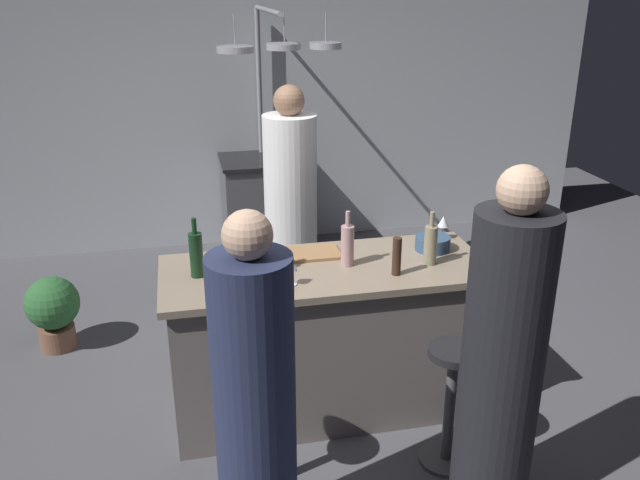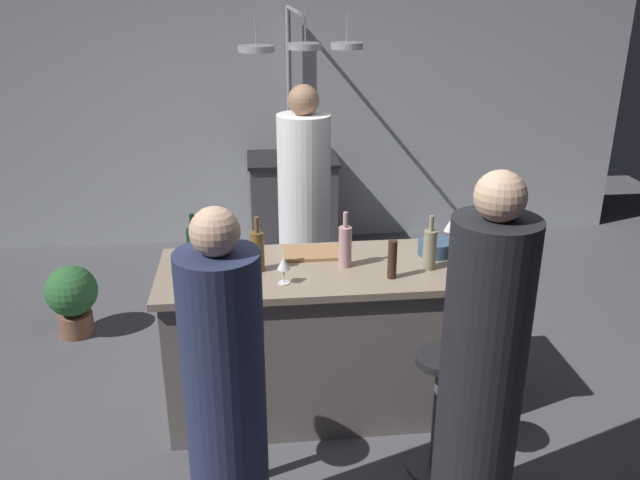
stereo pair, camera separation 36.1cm
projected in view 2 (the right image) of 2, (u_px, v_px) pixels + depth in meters
The scene contains 21 objects.
ground_plane at pixel (323, 404), 3.94m from camera, with size 9.00×9.00×0.00m, color #4C4C51.
back_wall at pixel (288, 103), 6.09m from camera, with size 6.40×0.16×2.60m, color #B2B7BC.
kitchen_island at pixel (323, 338), 3.77m from camera, with size 1.80×0.72×0.90m.
stove_range at pixel (293, 204), 6.04m from camera, with size 0.80×0.64×0.89m.
chef at pixel (305, 218), 4.63m from camera, with size 0.37×0.37×1.73m.
bar_stool_right at pixel (438, 409), 3.28m from camera, with size 0.28×0.28×0.68m.
guest_right at pixel (481, 377), 2.81m from camera, with size 0.36×0.36×1.70m.
bar_stool_left at pixel (234, 423), 3.18m from camera, with size 0.28×0.28×0.68m.
guest_left at pixel (226, 403), 2.72m from camera, with size 0.34×0.34×1.59m.
overhead_pot_rack at pixel (295, 72), 5.14m from camera, with size 0.90×1.30×2.17m.
potted_plant at pixel (72, 296), 4.62m from camera, with size 0.36×0.36×0.52m.
cutting_board at pixel (312, 253), 3.77m from camera, with size 0.32×0.22×0.02m, color #997047.
pepper_mill at pixel (392, 259), 3.44m from camera, with size 0.05×0.05×0.21m, color #382319.
wine_bottle_amber at pixel (258, 250), 3.52m from camera, with size 0.07×0.07×0.31m.
wine_bottle_rose at pixel (345, 245), 3.58m from camera, with size 0.07×0.07×0.31m.
wine_bottle_red at pixel (194, 249), 3.51m from camera, with size 0.07×0.07×0.33m.
wine_bottle_white at pixel (430, 248), 3.55m from camera, with size 0.07×0.07×0.30m.
wine_glass_near_left_guest at pixel (284, 265), 3.37m from camera, with size 0.07×0.07×0.15m.
wine_glass_by_chef at pixel (450, 227), 3.89m from camera, with size 0.07×0.07×0.15m.
mixing_bowl_blue at pixel (436, 248), 3.76m from camera, with size 0.20×0.20×0.08m, color #334C6B.
mixing_bowl_steel at pixel (230, 268), 3.49m from camera, with size 0.14×0.14×0.08m, color #B7B7BC.
Camera 2 is at (-0.37, -3.28, 2.37)m, focal length 36.96 mm.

